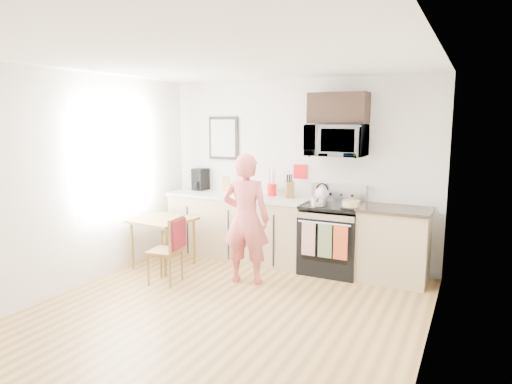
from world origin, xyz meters
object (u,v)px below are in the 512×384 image
at_px(microwave, 337,140).
at_px(dining_table, 163,224).
at_px(range, 332,240).
at_px(chair, 173,241).
at_px(person, 246,219).
at_px(cake, 351,204).

distance_m(microwave, dining_table, 2.62).
distance_m(range, microwave, 1.33).
bearing_deg(dining_table, chair, -43.04).
height_order(dining_table, chair, chair).
bearing_deg(range, person, -134.84).
bearing_deg(range, chair, -140.77).
bearing_deg(dining_table, microwave, 22.91).
bearing_deg(cake, dining_table, -164.51).
xyz_separation_m(range, microwave, (-0.00, 0.10, 1.32)).
xyz_separation_m(chair, cake, (1.90, 1.19, 0.42)).
bearing_deg(microwave, dining_table, -157.09).
xyz_separation_m(person, chair, (-0.77, -0.46, -0.27)).
height_order(microwave, dining_table, microwave).
bearing_deg(microwave, cake, -40.29).
height_order(microwave, person, microwave).
bearing_deg(chair, dining_table, 129.70).
relative_size(person, chair, 1.92).
bearing_deg(cake, range, 154.61).
height_order(range, person, person).
relative_size(microwave, cake, 2.79).
xyz_separation_m(microwave, dining_table, (-2.16, -0.91, -1.16)).
height_order(microwave, chair, microwave).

